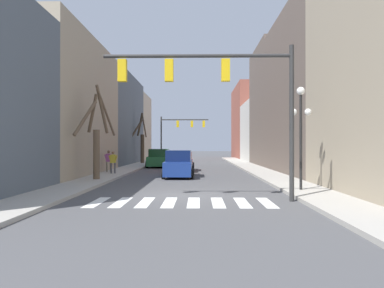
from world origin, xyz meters
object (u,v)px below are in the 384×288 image
object	(u,v)px
street_lamp_right_corner	(301,117)
car_driving_away_lane	(179,165)
traffic_signal_near	(219,85)
car_parked_left_near	(181,162)
car_parked_right_mid	(159,159)
traffic_signal_far	(179,128)
pedestrian_crossing_street	(113,160)
street_tree_left_far	(142,141)
pedestrian_on_right_sidewalk	(109,159)
street_tree_right_near	(96,135)

from	to	relation	value
street_lamp_right_corner	car_driving_away_lane	bearing A→B (deg)	125.17
traffic_signal_near	car_parked_left_near	bearing A→B (deg)	97.55
car_parked_left_near	car_parked_right_mid	distance (m)	5.66
traffic_signal_far	car_parked_right_mid	xyz separation A→B (m)	(-1.33, -11.76, -3.47)
pedestrian_crossing_street	street_tree_left_far	world-z (taller)	street_tree_left_far
traffic_signal_far	pedestrian_on_right_sidewalk	distance (m)	20.91
car_parked_left_near	street_tree_right_near	distance (m)	10.40
traffic_signal_near	traffic_signal_far	bearing A→B (deg)	95.58
traffic_signal_far	car_parked_right_mid	size ratio (longest dim) A/B	1.44
car_parked_left_near	car_parked_right_mid	world-z (taller)	car_parked_right_mid
traffic_signal_far	pedestrian_on_right_sidewalk	xyz separation A→B (m)	(-4.19, -20.24, -3.20)
car_parked_left_near	pedestrian_on_right_sidewalk	xyz separation A→B (m)	(-5.25, -3.34, 0.37)
car_parked_right_mid	traffic_signal_near	bearing A→B (deg)	-168.09
pedestrian_crossing_street	street_tree_right_near	bearing A→B (deg)	95.57
pedestrian_crossing_street	street_tree_left_far	distance (m)	15.71
traffic_signal_near	pedestrian_crossing_street	size ratio (longest dim) A/B	4.62
car_parked_left_near	car_driving_away_lane	world-z (taller)	car_driving_away_lane
car_parked_left_near	street_tree_left_far	bearing A→B (deg)	-155.26
street_tree_right_near	traffic_signal_far	bearing A→B (deg)	82.28
car_parked_right_mid	pedestrian_on_right_sidewalk	distance (m)	8.95
traffic_signal_far	street_lamp_right_corner	xyz separation A→B (m)	(7.04, -31.20, -0.92)
pedestrian_on_right_sidewalk	pedestrian_crossing_street	world-z (taller)	pedestrian_on_right_sidewalk
traffic_signal_far	street_tree_left_far	distance (m)	7.44
car_parked_left_near	pedestrian_crossing_street	size ratio (longest dim) A/B	3.10
car_parked_left_near	street_tree_left_far	xyz separation A→B (m)	(-4.97, 10.78, 1.91)
pedestrian_on_right_sidewalk	street_tree_right_near	xyz separation A→B (m)	(0.66, -5.78, 1.62)
car_driving_away_lane	pedestrian_on_right_sidewalk	xyz separation A→B (m)	(-5.36, 2.64, 0.27)
car_parked_left_near	pedestrian_on_right_sidewalk	world-z (taller)	pedestrian_on_right_sidewalk
traffic_signal_far	pedestrian_crossing_street	size ratio (longest dim) A/B	3.92
car_driving_away_lane	car_parked_right_mid	world-z (taller)	car_driving_away_lane
car_driving_away_lane	pedestrian_crossing_street	world-z (taller)	car_driving_away_lane
pedestrian_on_right_sidewalk	traffic_signal_near	bearing A→B (deg)	126.28
traffic_signal_near	car_parked_right_mid	distance (m)	22.68
car_parked_right_mid	street_lamp_right_corner	bearing A→B (deg)	-156.71
traffic_signal_near	pedestrian_crossing_street	bearing A→B (deg)	119.70
car_parked_left_near	street_tree_left_far	world-z (taller)	street_tree_left_far
street_tree_left_far	street_tree_right_near	bearing A→B (deg)	-88.92
traffic_signal_far	pedestrian_crossing_street	distance (m)	22.25
traffic_signal_near	street_tree_left_far	bearing A→B (deg)	104.63
traffic_signal_near	car_parked_left_near	world-z (taller)	traffic_signal_near
traffic_signal_near	street_lamp_right_corner	xyz separation A→B (m)	(3.75, 2.47, -1.05)
car_parked_right_mid	pedestrian_crossing_street	size ratio (longest dim) A/B	2.73
street_lamp_right_corner	car_parked_right_mid	world-z (taller)	street_lamp_right_corner
street_tree_left_far	car_parked_right_mid	bearing A→B (deg)	-65.52
traffic_signal_near	street_tree_right_near	size ratio (longest dim) A/B	1.31
pedestrian_crossing_street	car_parked_right_mid	bearing A→B (deg)	-96.77
car_driving_away_lane	pedestrian_on_right_sidewalk	bearing A→B (deg)	-116.20
traffic_signal_near	street_tree_left_far	size ratio (longest dim) A/B	1.28
traffic_signal_far	traffic_signal_near	bearing A→B (deg)	-84.42
traffic_signal_near	pedestrian_on_right_sidewalk	xyz separation A→B (m)	(-7.48, 13.44, -3.33)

